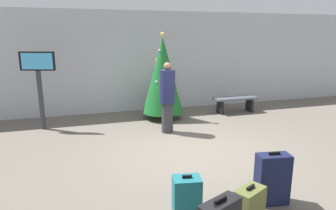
# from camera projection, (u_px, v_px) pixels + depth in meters

# --- Properties ---
(ground_plane) EXTENTS (16.00, 16.00, 0.00)m
(ground_plane) POSITION_uv_depth(u_px,v_px,m) (195.00, 151.00, 6.25)
(ground_plane) COLOR #665E54
(back_wall) EXTENTS (16.00, 0.20, 3.10)m
(back_wall) POSITION_uv_depth(u_px,v_px,m) (150.00, 61.00, 9.51)
(back_wall) COLOR #B7BCC1
(back_wall) RESTS_ON ground_plane
(holiday_tree) EXTENTS (1.17, 1.17, 2.45)m
(holiday_tree) POSITION_uv_depth(u_px,v_px,m) (163.00, 75.00, 8.44)
(holiday_tree) COLOR #4C3319
(holiday_tree) RESTS_ON ground_plane
(flight_info_kiosk) EXTENTS (0.85, 0.35, 1.98)m
(flight_info_kiosk) POSITION_uv_depth(u_px,v_px,m) (39.00, 76.00, 7.44)
(flight_info_kiosk) COLOR #333338
(flight_info_kiosk) RESTS_ON ground_plane
(waiting_bench) EXTENTS (1.37, 0.44, 0.48)m
(waiting_bench) POSITION_uv_depth(u_px,v_px,m) (235.00, 101.00, 9.34)
(waiting_bench) COLOR #4C5159
(waiting_bench) RESTS_ON ground_plane
(traveller_0) EXTENTS (0.42, 0.42, 1.74)m
(traveller_0) POSITION_uv_depth(u_px,v_px,m) (167.00, 96.00, 7.29)
(traveller_0) COLOR #333338
(traveller_0) RESTS_ON ground_plane
(suitcase_0) EXTENTS (0.42, 0.34, 0.54)m
(suitcase_0) POSITION_uv_depth(u_px,v_px,m) (187.00, 195.00, 4.07)
(suitcase_0) COLOR #19606B
(suitcase_0) RESTS_ON ground_plane
(suitcase_1) EXTENTS (0.49, 0.30, 0.78)m
(suitcase_1) POSITION_uv_depth(u_px,v_px,m) (272.00, 179.00, 4.27)
(suitcase_1) COLOR #141938
(suitcase_1) RESTS_ON ground_plane
(suitcase_2) EXTENTS (0.47, 0.38, 0.56)m
(suitcase_2) POSITION_uv_depth(u_px,v_px,m) (249.00, 208.00, 3.75)
(suitcase_2) COLOR #59602D
(suitcase_2) RESTS_ON ground_plane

